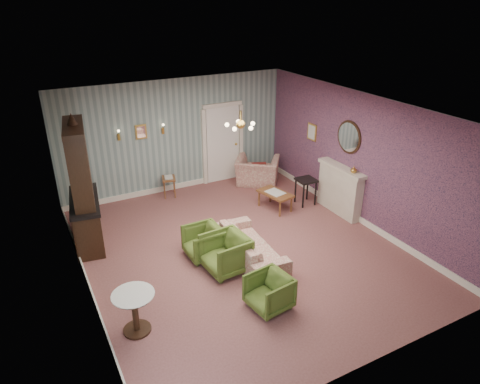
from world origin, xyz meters
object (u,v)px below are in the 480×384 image
fireplace (340,190)px  coffee_table (275,201)px  dresser (81,183)px  pedestal_table (135,312)px  sofa_chintz (251,241)px  olive_chair_a (269,291)px  olive_chair_b (226,252)px  olive_chair_c (203,241)px  side_table_black (305,192)px  wingback_chair (257,167)px

fireplace → coffee_table: size_ratio=1.63×
dresser → pedestal_table: bearing=-79.4°
sofa_chintz → dresser: dresser is taller
olive_chair_a → coffee_table: olive_chair_a is taller
olive_chair_b → coffee_table: (2.18, 1.73, -0.18)m
olive_chair_b → dresser: dresser is taller
olive_chair_b → coffee_table: size_ratio=0.93×
sofa_chintz → olive_chair_c: bearing=62.3°
side_table_black → pedestal_table: 5.50m
olive_chair_a → wingback_chair: bearing=144.2°
wingback_chair → pedestal_table: 6.09m
side_table_black → pedestal_table: (-4.94, -2.42, 0.02)m
sofa_chintz → coffee_table: 2.22m
coffee_table → side_table_black: (0.81, -0.12, 0.11)m
olive_chair_a → olive_chair_c: olive_chair_c is taller
sofa_chintz → wingback_chair: size_ratio=1.73×
olive_chair_b → pedestal_table: (-1.95, -0.81, -0.04)m
olive_chair_b → side_table_black: size_ratio=1.20×
olive_chair_a → pedestal_table: bearing=-110.7°
olive_chair_a → olive_chair_c: (-0.34, 1.93, 0.02)m
olive_chair_a → olive_chair_b: (-0.16, 1.30, 0.07)m
wingback_chair → olive_chair_c: bearing=81.4°
olive_chair_c → dresser: (-1.89, 1.64, 1.00)m
olive_chair_b → dresser: 3.22m
sofa_chintz → dresser: bearing=55.2°
olive_chair_c → coffee_table: (2.36, 1.09, -0.13)m
wingback_chair → pedestal_table: (-4.53, -4.07, -0.13)m
olive_chair_c → sofa_chintz: sofa_chintz is taller
sofa_chintz → fireplace: (2.80, 0.74, 0.20)m
olive_chair_a → side_table_black: bearing=127.9°
dresser → coffee_table: size_ratio=3.15×
coffee_table → side_table_black: bearing=-8.2°
pedestal_table → fireplace: bearing=17.5°
wingback_chair → side_table_black: size_ratio=1.68×
olive_chair_b → fireplace: bearing=100.1°
fireplace → coffee_table: bearing=146.2°
olive_chair_b → wingback_chair: bearing=137.3°
wingback_chair → dresser: bearing=49.8°
sofa_chintz → wingback_chair: 3.67m
olive_chair_b → dresser: (-2.07, 2.28, 0.95)m
olive_chair_c → dresser: bearing=-131.2°
olive_chair_b → side_table_black: olive_chair_b is taller
fireplace → coffee_table: (-1.25, 0.84, -0.36)m
sofa_chintz → coffee_table: size_ratio=2.25×
wingback_chair → coffee_table: bearing=113.5°
wingback_chair → side_table_black: (0.41, -1.65, -0.16)m
sofa_chintz → fireplace: fireplace is taller
sofa_chintz → dresser: size_ratio=0.71×
olive_chair_a → side_table_black: olive_chair_a is taller
fireplace → side_table_black: size_ratio=2.11×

